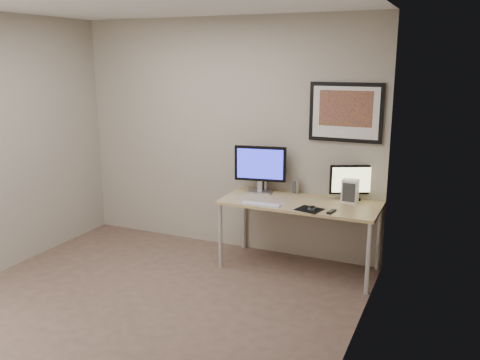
{
  "coord_description": "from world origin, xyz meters",
  "views": [
    {
      "loc": [
        2.45,
        -3.45,
        2.16
      ],
      "look_at": [
        0.44,
        1.1,
        0.96
      ],
      "focal_mm": 38.0,
      "sensor_mm": 36.0,
      "label": 1
    }
  ],
  "objects_px": {
    "monitor_tv": "(352,181)",
    "speaker_right": "(296,186)",
    "desk": "(300,208)",
    "speaker_left": "(264,182)",
    "framed_art": "(346,112)",
    "keyboard": "(261,204)",
    "fan_unit": "(350,191)",
    "monitor_large": "(260,167)"
  },
  "relations": [
    {
      "from": "desk",
      "to": "monitor_tv",
      "type": "distance_m",
      "value": 0.6
    },
    {
      "from": "monitor_tv",
      "to": "speaker_left",
      "type": "distance_m",
      "value": 0.96
    },
    {
      "from": "monitor_tv",
      "to": "speaker_right",
      "type": "xyz_separation_m",
      "value": [
        -0.6,
        -0.01,
        -0.11
      ]
    },
    {
      "from": "framed_art",
      "to": "monitor_large",
      "type": "xyz_separation_m",
      "value": [
        -0.86,
        -0.16,
        -0.61
      ]
    },
    {
      "from": "desk",
      "to": "speaker_right",
      "type": "bearing_deg",
      "value": 116.77
    },
    {
      "from": "fan_unit",
      "to": "speaker_right",
      "type": "bearing_deg",
      "value": 171.15
    },
    {
      "from": "monitor_tv",
      "to": "speaker_left",
      "type": "height_order",
      "value": "monitor_tv"
    },
    {
      "from": "framed_art",
      "to": "fan_unit",
      "type": "distance_m",
      "value": 0.8
    },
    {
      "from": "speaker_left",
      "to": "speaker_right",
      "type": "distance_m",
      "value": 0.36
    },
    {
      "from": "speaker_left",
      "to": "speaker_right",
      "type": "xyz_separation_m",
      "value": [
        0.36,
        0.01,
        -0.01
      ]
    },
    {
      "from": "desk",
      "to": "keyboard",
      "type": "height_order",
      "value": "keyboard"
    },
    {
      "from": "speaker_left",
      "to": "keyboard",
      "type": "height_order",
      "value": "speaker_left"
    },
    {
      "from": "desk",
      "to": "monitor_large",
      "type": "distance_m",
      "value": 0.64
    },
    {
      "from": "keyboard",
      "to": "monitor_tv",
      "type": "bearing_deg",
      "value": 33.61
    },
    {
      "from": "keyboard",
      "to": "speaker_left",
      "type": "bearing_deg",
      "value": 106.44
    },
    {
      "from": "fan_unit",
      "to": "monitor_large",
      "type": "bearing_deg",
      "value": -179.12
    },
    {
      "from": "speaker_left",
      "to": "keyboard",
      "type": "xyz_separation_m",
      "value": [
        0.18,
        -0.53,
        -0.09
      ]
    },
    {
      "from": "desk",
      "to": "fan_unit",
      "type": "bearing_deg",
      "value": 19.59
    },
    {
      "from": "monitor_large",
      "to": "speaker_left",
      "type": "bearing_deg",
      "value": 72.55
    },
    {
      "from": "desk",
      "to": "keyboard",
      "type": "bearing_deg",
      "value": -139.79
    },
    {
      "from": "monitor_tv",
      "to": "speaker_right",
      "type": "relative_size",
      "value": 2.64
    },
    {
      "from": "framed_art",
      "to": "keyboard",
      "type": "height_order",
      "value": "framed_art"
    },
    {
      "from": "monitor_large",
      "to": "speaker_right",
      "type": "relative_size",
      "value": 3.41
    },
    {
      "from": "speaker_right",
      "to": "fan_unit",
      "type": "xyz_separation_m",
      "value": [
        0.6,
        -0.11,
        0.04
      ]
    },
    {
      "from": "desk",
      "to": "speaker_left",
      "type": "xyz_separation_m",
      "value": [
        -0.5,
        0.26,
        0.16
      ]
    },
    {
      "from": "monitor_tv",
      "to": "speaker_left",
      "type": "relative_size",
      "value": 2.33
    },
    {
      "from": "framed_art",
      "to": "monitor_large",
      "type": "relative_size",
      "value": 1.34
    },
    {
      "from": "speaker_right",
      "to": "desk",
      "type": "bearing_deg",
      "value": -49.08
    },
    {
      "from": "keyboard",
      "to": "fan_unit",
      "type": "bearing_deg",
      "value": 27.22
    },
    {
      "from": "desk",
      "to": "speaker_right",
      "type": "xyz_separation_m",
      "value": [
        -0.14,
        0.27,
        0.15
      ]
    },
    {
      "from": "speaker_right",
      "to": "fan_unit",
      "type": "height_order",
      "value": "fan_unit"
    },
    {
      "from": "monitor_large",
      "to": "monitor_tv",
      "type": "xyz_separation_m",
      "value": [
        0.97,
        0.12,
        -0.09
      ]
    },
    {
      "from": "framed_art",
      "to": "speaker_left",
      "type": "bearing_deg",
      "value": -175.19
    },
    {
      "from": "speaker_left",
      "to": "desk",
      "type": "bearing_deg",
      "value": -15.59
    },
    {
      "from": "desk",
      "to": "monitor_large",
      "type": "height_order",
      "value": "monitor_large"
    },
    {
      "from": "monitor_large",
      "to": "fan_unit",
      "type": "bearing_deg",
      "value": -10.15
    },
    {
      "from": "framed_art",
      "to": "fan_unit",
      "type": "relative_size",
      "value": 3.11
    },
    {
      "from": "monitor_large",
      "to": "fan_unit",
      "type": "xyz_separation_m",
      "value": [
        0.98,
        -0.0,
        -0.16
      ]
    },
    {
      "from": "desk",
      "to": "fan_unit",
      "type": "xyz_separation_m",
      "value": [
        0.47,
        0.17,
        0.19
      ]
    },
    {
      "from": "desk",
      "to": "speaker_left",
      "type": "distance_m",
      "value": 0.58
    },
    {
      "from": "speaker_left",
      "to": "keyboard",
      "type": "relative_size",
      "value": 0.47
    },
    {
      "from": "desk",
      "to": "speaker_left",
      "type": "height_order",
      "value": "speaker_left"
    }
  ]
}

